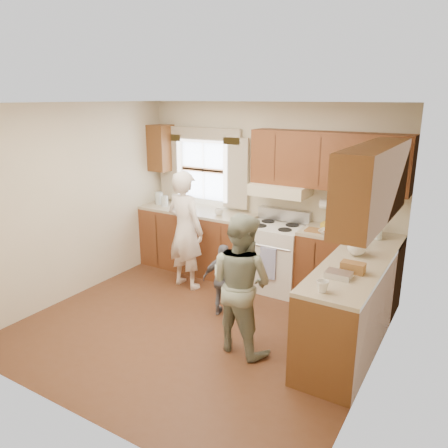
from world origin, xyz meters
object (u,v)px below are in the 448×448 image
Objects in this scene: woman_left at (185,230)px; child at (224,280)px; stove at (275,256)px; woman_right at (241,283)px.

woman_left reaches higher than child.
stove is 0.73× the size of woman_right.
woman_right is 0.81m from child.
woman_right is at bearing 118.98° from child.
child is (-0.52, 0.54, -0.29)m from woman_right.
stove is 1.28m from woman_left.
stove is at bearing -116.03° from child.
woman_right reaches higher than child.
woman_left is 1.83× the size of child.
woman_left reaches higher than stove.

